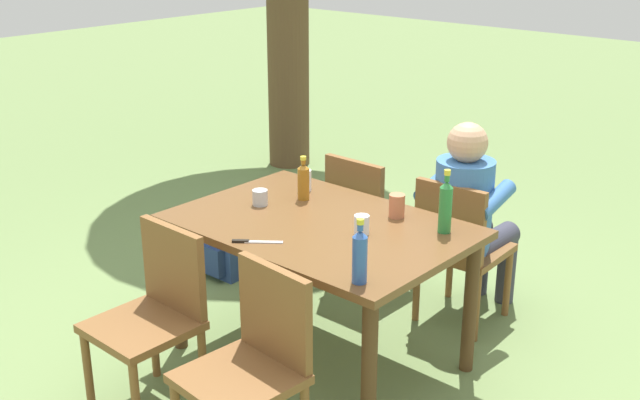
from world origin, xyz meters
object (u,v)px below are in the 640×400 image
chair_far_left (366,216)px  cup_white (305,180)px  chair_near_right (254,359)px  backpack_by_near_side (223,244)px  dining_table (320,241)px  cup_glass (362,225)px  bottle_green (446,206)px  table_knife (253,242)px  person_in_white_shirt (470,211)px  cup_terracotta (397,206)px  chair_near_left (155,309)px  chair_far_right (458,244)px  cup_steel (260,197)px  bottle_amber (303,181)px  bottle_blue (360,255)px

chair_far_left → cup_white: cup_white is taller
chair_near_right → backpack_by_near_side: bearing=142.1°
dining_table → chair_near_right: (0.33, -0.79, -0.18)m
chair_far_left → cup_glass: size_ratio=9.08×
bottle_green → table_knife: bearing=-130.6°
dining_table → chair_far_left: 0.88m
cup_glass → person_in_white_shirt: bearing=85.0°
person_in_white_shirt → cup_terracotta: (-0.09, -0.59, 0.17)m
chair_near_left → cup_terracotta: bearing=63.0°
chair_far_right → cup_steel: 1.14m
cup_steel → table_knife: (0.34, -0.38, -0.04)m
cup_white → person_in_white_shirt: bearing=40.2°
chair_far_left → cup_steel: chair_far_left is taller
person_in_white_shirt → bottle_amber: person_in_white_shirt is taller
chair_near_right → person_in_white_shirt: 1.70m
chair_far_right → cup_terracotta: 0.59m
chair_near_right → chair_far_left: size_ratio=1.00×
cup_glass → cup_steel: bearing=-176.6°
chair_near_right → chair_far_left: same height
chair_near_right → cup_white: (-0.71, 1.10, 0.34)m
bottle_blue → cup_steel: size_ratio=3.42×
dining_table → cup_white: bearing=141.1°
backpack_by_near_side → cup_glass: bearing=-13.6°
cup_steel → bottle_amber: bearing=62.5°
chair_near_left → table_knife: chair_near_left is taller
person_in_white_shirt → cup_terracotta: size_ratio=9.84×
chair_far_left → cup_steel: 0.88m
person_in_white_shirt → bottle_green: size_ratio=3.73×
cup_steel → cup_white: bearing=85.7°
chair_far_left → cup_terracotta: size_ratio=7.26×
chair_far_left → cup_terracotta: (0.57, -0.48, 0.34)m
bottle_green → cup_white: bearing=179.9°
cup_white → dining_table: bearing=-38.9°
bottle_blue → backpack_by_near_side: bottle_blue is taller
bottle_blue → backpack_by_near_side: size_ratio=0.66×
chair_far_left → chair_near_left: size_ratio=1.00×
bottle_amber → bottle_blue: bearing=-34.7°
table_knife → chair_far_right: bearing=71.5°
chair_near_right → bottle_amber: bearing=122.2°
table_knife → person_in_white_shirt: bearing=73.1°
cup_white → table_knife: 0.77m
table_knife → cup_white: bearing=113.9°
chair_far_left → person_in_white_shirt: size_ratio=0.74×
chair_near_left → cup_glass: bearing=54.9°
chair_far_left → cup_white: size_ratio=7.29×
bottle_amber → backpack_by_near_side: bearing=169.4°
bottle_blue → backpack_by_near_side: (-1.72, 0.75, -0.68)m
chair_near_right → cup_glass: 0.88m
chair_near_left → cup_terracotta: (0.56, 1.11, 0.34)m
cup_glass → chair_near_right: bearing=-84.1°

